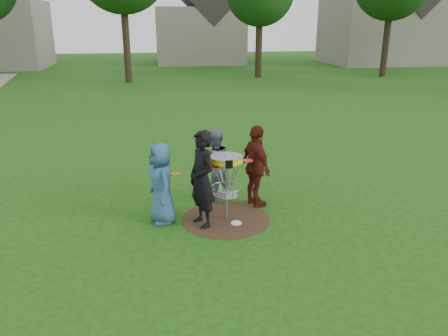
{
  "coord_description": "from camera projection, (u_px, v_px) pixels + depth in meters",
  "views": [
    {
      "loc": [
        -1.29,
        -7.99,
        3.83
      ],
      "look_at": [
        0.0,
        0.3,
        1.0
      ],
      "focal_mm": 35.0,
      "sensor_mm": 36.0,
      "label": 1
    }
  ],
  "objects": [
    {
      "name": "player_black",
      "position": [
        202.0,
        179.0,
        8.35
      ],
      "size": [
        0.7,
        0.82,
        1.91
      ],
      "primitive_type": "imported",
      "rotation": [
        0.0,
        0.0,
        -1.16
      ],
      "color": "black",
      "rests_on": "ground"
    },
    {
      "name": "dirt_patch",
      "position": [
        226.0,
        219.0,
        8.89
      ],
      "size": [
        1.8,
        1.8,
        0.01
      ],
      "primitive_type": "cylinder",
      "color": "#47331E",
      "rests_on": "ground"
    },
    {
      "name": "disc_golf_basket",
      "position": [
        226.0,
        172.0,
        8.57
      ],
      "size": [
        0.66,
        0.67,
        1.38
      ],
      "color": "#9EA0A5",
      "rests_on": "ground"
    },
    {
      "name": "player_grey",
      "position": [
        214.0,
        165.0,
        9.64
      ],
      "size": [
        0.96,
        0.87,
        1.62
      ],
      "primitive_type": "imported",
      "rotation": [
        0.0,
        0.0,
        3.54
      ],
      "color": "slate",
      "rests_on": "ground"
    },
    {
      "name": "player_blue",
      "position": [
        162.0,
        183.0,
        8.55
      ],
      "size": [
        0.71,
        0.91,
        1.63
      ],
      "primitive_type": "imported",
      "rotation": [
        0.0,
        0.0,
        -1.3
      ],
      "color": "#315C87",
      "rests_on": "ground"
    },
    {
      "name": "disc_on_grass",
      "position": [
        236.0,
        223.0,
        8.69
      ],
      "size": [
        0.22,
        0.22,
        0.02
      ],
      "primitive_type": "cylinder",
      "color": "white",
      "rests_on": "ground"
    },
    {
      "name": "player_maroon",
      "position": [
        256.0,
        166.0,
        9.29
      ],
      "size": [
        0.71,
        1.13,
        1.79
      ],
      "primitive_type": "imported",
      "rotation": [
        0.0,
        0.0,
        1.85
      ],
      "color": "#501812",
      "rests_on": "ground"
    },
    {
      "name": "ground",
      "position": [
        226.0,
        219.0,
        8.89
      ],
      "size": [
        100.0,
        100.0,
        0.0
      ],
      "primitive_type": "plane",
      "color": "#19470F",
      "rests_on": "ground"
    },
    {
      "name": "held_discs",
      "position": [
        214.0,
        165.0,
        8.81
      ],
      "size": [
        1.73,
        1.11,
        0.2
      ],
      "color": "orange",
      "rests_on": "ground"
    },
    {
      "name": "house_row",
      "position": [
        221.0,
        17.0,
        39.22
      ],
      "size": [
        44.5,
        10.65,
        11.62
      ],
      "color": "gray",
      "rests_on": "ground"
    }
  ]
}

